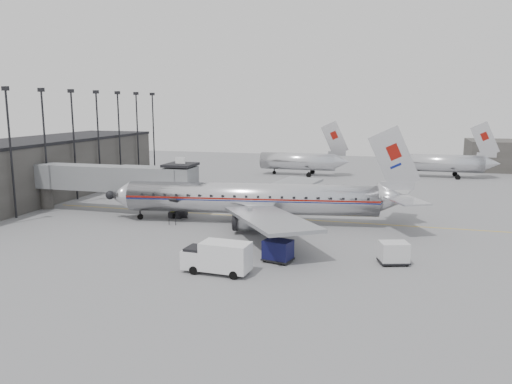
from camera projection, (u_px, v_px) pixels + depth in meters
The scene contains 12 objects.
ground at pixel (244, 229), 53.68m from camera, with size 160.00×160.00×0.00m, color slate.
terminal at pixel (36, 170), 71.28m from camera, with size 12.00×46.00×8.00m, color #373532.
apron_line at pixel (283, 218), 58.60m from camera, with size 0.15×60.00×0.01m, color gold.
jet_bridge at pixel (122, 180), 60.75m from camera, with size 21.00×6.20×7.10m.
floodlight_masts at pixel (87, 138), 71.68m from camera, with size 0.90×42.25×15.25m.
distant_aircraft_near at pixel (299, 161), 93.56m from camera, with size 16.39×3.20×10.26m.
distant_aircraft_mid at pixel (444, 163), 90.62m from camera, with size 16.39×3.20×10.26m.
airliner at pixel (258, 199), 55.96m from camera, with size 35.02×32.23×11.12m.
service_van at pixel (217, 257), 39.54m from camera, with size 5.57×2.48×2.56m.
baggage_cart_navy at pixel (278, 250), 42.45m from camera, with size 2.76×2.34×1.89m.
baggage_cart_white at pixel (394, 252), 41.83m from camera, with size 2.84×2.46×1.88m.
ramp_worker at pixel (173, 210), 58.88m from camera, with size 0.70×0.46×1.91m, color yellow.
Camera 1 is at (14.96, -49.97, 13.34)m, focal length 35.00 mm.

